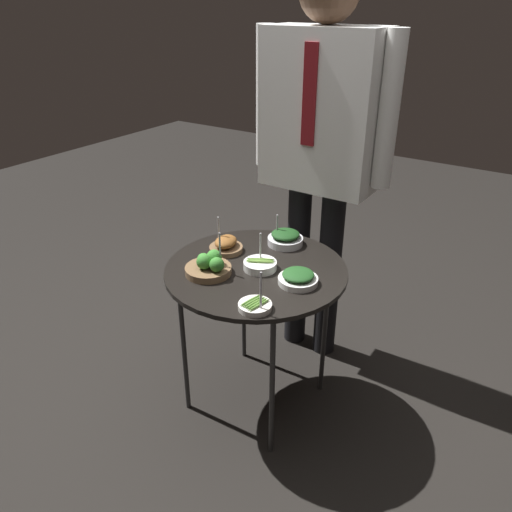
# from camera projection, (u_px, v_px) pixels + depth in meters

# --- Properties ---
(ground_plane) EXTENTS (8.00, 8.00, 0.00)m
(ground_plane) POSITION_uv_depth(u_px,v_px,m) (256.00, 397.00, 2.20)
(ground_plane) COLOR black
(serving_cart) EXTENTS (0.70, 0.70, 0.65)m
(serving_cart) POSITION_uv_depth(u_px,v_px,m) (256.00, 277.00, 1.92)
(serving_cart) COLOR black
(serving_cart) RESTS_ON ground_plane
(bowl_asparagus_mid_right) EXTENTS (0.13, 0.13, 0.13)m
(bowl_asparagus_mid_right) POSITION_uv_depth(u_px,v_px,m) (260.00, 265.00, 1.89)
(bowl_asparagus_mid_right) COLOR white
(bowl_asparagus_mid_right) RESTS_ON serving_cart
(bowl_roast_back_right) EXTENTS (0.14, 0.14, 0.14)m
(bowl_roast_back_right) POSITION_uv_depth(u_px,v_px,m) (226.00, 245.00, 2.02)
(bowl_roast_back_right) COLOR brown
(bowl_roast_back_right) RESTS_ON serving_cart
(bowl_broccoli_front_right) EXTENTS (0.17, 0.17, 0.16)m
(bowl_broccoli_front_right) POSITION_uv_depth(u_px,v_px,m) (209.00, 266.00, 1.85)
(bowl_broccoli_front_right) COLOR brown
(bowl_broccoli_front_right) RESTS_ON serving_cart
(bowl_asparagus_back_left) EXTENTS (0.11, 0.11, 0.15)m
(bowl_asparagus_back_left) POSITION_uv_depth(u_px,v_px,m) (255.00, 305.00, 1.64)
(bowl_asparagus_back_left) COLOR silver
(bowl_asparagus_back_left) RESTS_ON serving_cart
(bowl_spinach_front_center) EXTENTS (0.14, 0.14, 0.05)m
(bowl_spinach_front_center) POSITION_uv_depth(u_px,v_px,m) (298.00, 278.00, 1.79)
(bowl_spinach_front_center) COLOR white
(bowl_spinach_front_center) RESTS_ON serving_cart
(bowl_spinach_near_rim) EXTENTS (0.15, 0.15, 0.12)m
(bowl_spinach_near_rim) POSITION_uv_depth(u_px,v_px,m) (285.00, 238.00, 2.07)
(bowl_spinach_near_rim) COLOR silver
(bowl_spinach_near_rim) RESTS_ON serving_cart
(waiter_figure) EXTENTS (0.63, 0.24, 1.71)m
(waiter_figure) POSITION_uv_depth(u_px,v_px,m) (321.00, 131.00, 2.05)
(waiter_figure) COLOR black
(waiter_figure) RESTS_ON ground_plane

